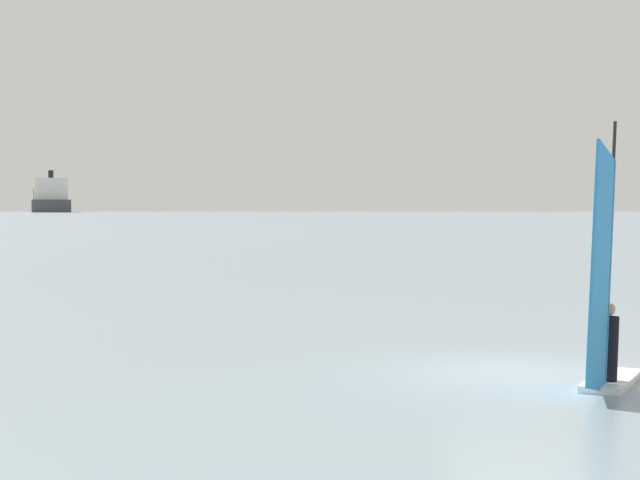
{
  "coord_description": "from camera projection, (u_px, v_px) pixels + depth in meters",
  "views": [
    {
      "loc": [
        -2.12,
        -19.09,
        3.02
      ],
      "look_at": [
        -4.99,
        16.61,
        1.92
      ],
      "focal_mm": 57.75,
      "sensor_mm": 36.0,
      "label": 1
    }
  ],
  "objects": [
    {
      "name": "windsurfer",
      "position": [
        606.0,
        318.0,
        17.11
      ],
      "size": [
        1.55,
        3.27,
        4.54
      ],
      "rotation": [
        0.0,
        0.0,
        1.2
      ],
      "color": "white",
      "rests_on": "ground_plane"
    },
    {
      "name": "ground_plane",
      "position": [
        518.0,
        372.0,
        18.94
      ],
      "size": [
        4000.0,
        4000.0,
        0.0
      ],
      "primitive_type": "plane",
      "color": "gray"
    },
    {
      "name": "cargo_ship",
      "position": [
        50.0,
        202.0,
        851.66
      ],
      "size": [
        77.34,
        143.89,
        32.63
      ],
      "rotation": [
        0.0,
        0.0,
        1.93
      ],
      "color": "#3F444C",
      "rests_on": "ground_plane"
    },
    {
      "name": "distant_headland",
      "position": [
        278.0,
        201.0,
        1506.13
      ],
      "size": [
        833.4,
        257.58,
        26.42
      ],
      "primitive_type": "cube",
      "rotation": [
        0.0,
        0.0,
        0.02
      ],
      "color": "#4C564C",
      "rests_on": "ground_plane"
    }
  ]
}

